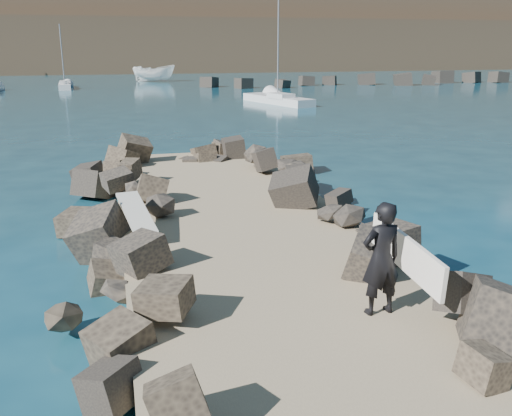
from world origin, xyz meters
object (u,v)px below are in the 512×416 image
at_px(boat_imported, 154,73).
at_px(surfer_with_board, 385,258).
at_px(sailboat_f, 315,69).
at_px(surfboard_resting, 136,217).

height_order(boat_imported, surfer_with_board, surfer_with_board).
bearing_deg(sailboat_f, surfer_with_board, -109.39).
height_order(surfer_with_board, sailboat_f, sailboat_f).
xyz_separation_m(boat_imported, sailboat_f, (33.48, 26.76, -0.78)).
distance_m(boat_imported, sailboat_f, 42.86).
xyz_separation_m(surfer_with_board, sailboat_f, (35.49, 100.86, -1.25)).
distance_m(surfboard_resting, sailboat_f, 103.35).
bearing_deg(surfboard_resting, sailboat_f, 58.12).
relative_size(boat_imported, surfer_with_board, 2.37).
height_order(surfboard_resting, sailboat_f, sailboat_f).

